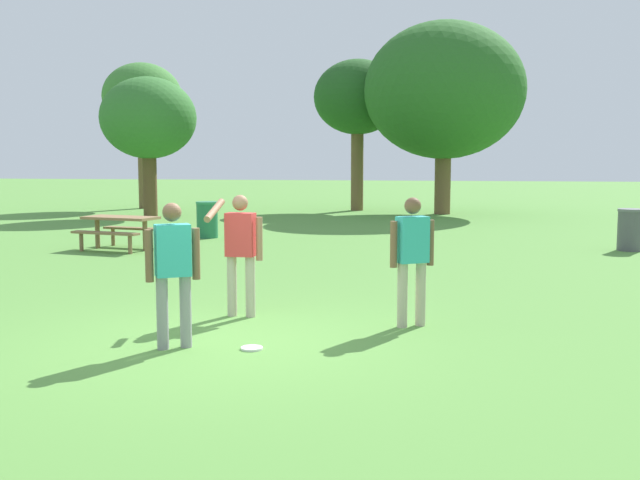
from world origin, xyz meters
name	(u,v)px	position (x,y,z in m)	size (l,w,h in m)	color
ground_plane	(220,344)	(0.00, 0.00, 0.00)	(120.00, 120.00, 0.00)	#568E3D
person_thrower	(412,253)	(2.14, 1.24, 0.94)	(0.54, 0.38, 1.64)	#B7AD93
person_catcher	(173,265)	(-0.45, -0.28, 0.94)	(0.54, 0.38, 1.64)	gray
person_bystander	(240,246)	(-0.15, 1.47, 0.96)	(0.64, 0.67, 1.64)	#B7AD93
frisbee	(252,348)	(0.42, -0.19, 0.01)	(0.25, 0.25, 0.03)	white
picnic_table_near	(121,225)	(-4.82, 8.13, 0.56)	(1.96, 1.75, 0.77)	olive
trash_can_beside_table	(630,230)	(6.79, 9.81, 0.48)	(0.59, 0.59, 0.96)	#515156
trash_can_further_along	(207,220)	(-3.63, 10.91, 0.48)	(0.59, 0.59, 0.96)	#237047
tree_tall_left	(142,99)	(-9.73, 21.56, 4.53)	(3.24, 3.24, 5.99)	brown
tree_broad_center	(148,119)	(-7.74, 17.21, 3.47)	(3.37, 3.37, 4.94)	brown
tree_far_right	(358,99)	(-0.83, 21.72, 4.43)	(3.47, 3.47, 5.97)	brown
tree_slender_mid	(444,91)	(2.55, 20.33, 4.57)	(5.94, 5.94, 7.11)	brown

